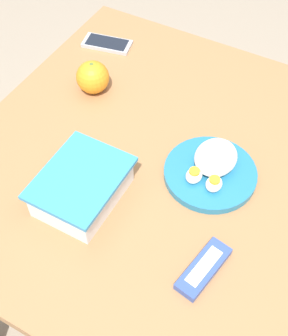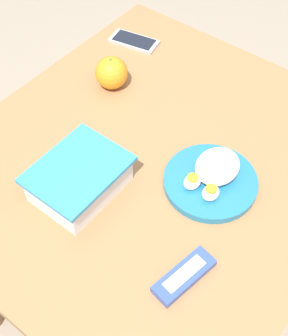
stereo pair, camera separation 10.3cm
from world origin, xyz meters
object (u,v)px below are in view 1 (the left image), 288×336
Objects in this scene: food_container at (82,188)px; orange_fruit at (93,77)px; cell_phone at (107,44)px; rice_plate at (212,168)px; candy_bar at (204,268)px.

orange_fruit is at bearing 28.88° from food_container.
cell_phone is (0.18, 0.07, -0.04)m from orange_fruit.
cell_phone is at bearing 26.16° from food_container.
rice_plate is at bearing -106.12° from orange_fruit.
cell_phone is (0.29, 0.46, -0.02)m from rice_plate.
rice_plate is (0.19, -0.22, -0.01)m from food_container.
food_container is 2.38× the size of orange_fruit.
food_container is 0.35m from orange_fruit.
candy_bar is at bearing -96.46° from food_container.
rice_plate is 1.50× the size of candy_bar.
orange_fruit is at bearing 54.20° from candy_bar.
cell_phone is at bearing 21.28° from orange_fruit.
cell_phone is at bearing 46.12° from candy_bar.
food_container is 0.29m from rice_plate.
candy_bar is (-0.34, -0.47, -0.03)m from orange_fruit.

